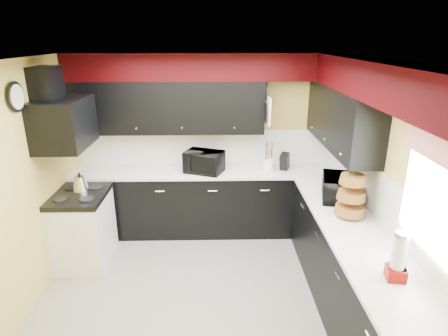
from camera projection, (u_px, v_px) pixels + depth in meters
name	position (u px, v px, depth m)	size (l,w,h in m)	color
ground	(203.00, 296.00, 4.11)	(3.60, 3.60, 0.00)	gray
wall_back	(205.00, 143.00, 5.39)	(3.60, 0.06, 2.50)	#E0C666
wall_right	(381.00, 190.00, 3.73)	(0.06, 3.60, 2.50)	#E0C666
wall_left	(17.00, 193.00, 3.65)	(0.06, 3.60, 2.50)	#E0C666
ceiling	(198.00, 60.00, 3.27)	(3.60, 3.60, 0.06)	white
cab_back	(206.00, 202.00, 5.37)	(3.60, 0.60, 0.90)	black
cab_right	(353.00, 277.00, 3.71)	(0.60, 3.00, 0.90)	black
counter_back	(205.00, 171.00, 5.21)	(3.62, 0.64, 0.04)	white
counter_right	(359.00, 235.00, 3.55)	(0.64, 3.02, 0.04)	white
splash_back	(206.00, 147.00, 5.40)	(3.60, 0.02, 0.50)	white
splash_right	(380.00, 196.00, 3.75)	(0.02, 3.60, 0.50)	white
upper_back	(167.00, 107.00, 5.03)	(2.60, 0.35, 0.70)	black
upper_right	(341.00, 117.00, 4.39)	(0.35, 1.80, 0.70)	black
soffit_back	(204.00, 67.00, 4.86)	(3.60, 0.36, 0.35)	black
soffit_right	(387.00, 83.00, 3.20)	(0.36, 3.24, 0.35)	black
stove	(84.00, 230.00, 4.64)	(0.60, 0.75, 0.86)	white
cooktop	(79.00, 196.00, 4.49)	(0.62, 0.77, 0.06)	black
hood	(64.00, 123.00, 4.19)	(0.50, 0.78, 0.55)	black
hood_duct	(46.00, 85.00, 4.04)	(0.24, 0.40, 0.40)	black
window	(436.00, 200.00, 2.78)	(0.03, 0.86, 0.96)	white
valance	(439.00, 149.00, 2.64)	(0.04, 0.88, 0.20)	red
pan_top	(266.00, 92.00, 4.92)	(0.03, 0.22, 0.40)	black
pan_mid	(267.00, 113.00, 4.88)	(0.03, 0.28, 0.46)	black
pan_low	(264.00, 112.00, 5.13)	(0.03, 0.24, 0.42)	black
cut_board	(269.00, 111.00, 4.75)	(0.03, 0.26, 0.35)	white
baskets	(351.00, 195.00, 3.79)	(0.27, 0.27, 0.50)	brown
clock	(16.00, 97.00, 3.59)	(0.03, 0.30, 0.30)	black
deco_plate	(413.00, 94.00, 3.06)	(0.03, 0.24, 0.24)	white
toaster_oven	(204.00, 162.00, 5.09)	(0.50, 0.41, 0.29)	black
microwave	(338.00, 188.00, 4.24)	(0.49, 0.33, 0.27)	black
utensil_crock	(268.00, 165.00, 5.14)	(0.17, 0.17, 0.18)	white
knife_block	(285.00, 162.00, 5.18)	(0.11, 0.15, 0.24)	black
kettle	(80.00, 183.00, 4.56)	(0.20, 0.20, 0.18)	#BBBABF
dispenser_a	(398.00, 258.00, 2.81)	(0.14, 0.14, 0.37)	#6A0208
dispenser_b	(399.00, 259.00, 2.84)	(0.12, 0.12, 0.34)	maroon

